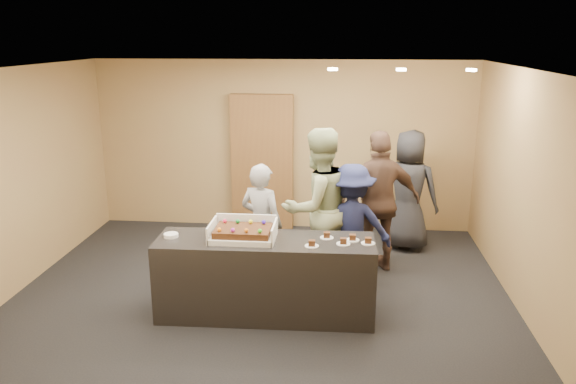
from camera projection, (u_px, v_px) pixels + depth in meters
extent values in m
plane|color=black|center=(263.00, 291.00, 6.94)|extent=(6.00, 6.00, 0.00)
plane|color=white|center=(260.00, 69.00, 6.21)|extent=(6.00, 6.00, 0.00)
cube|color=#A0784D|center=(283.00, 146.00, 8.97)|extent=(6.00, 0.04, 2.70)
cube|color=#A0784D|center=(214.00, 273.00, 4.18)|extent=(6.00, 0.04, 2.70)
cube|color=#A0784D|center=(18.00, 180.00, 6.85)|extent=(0.04, 5.00, 2.70)
cube|color=#A0784D|center=(525.00, 193.00, 6.30)|extent=(0.04, 5.00, 2.70)
cube|color=black|center=(266.00, 278.00, 6.26)|extent=(2.42, 0.76, 0.90)
cube|color=brown|center=(262.00, 163.00, 8.99)|extent=(0.99, 0.15, 2.18)
cube|color=white|center=(243.00, 236.00, 6.15)|extent=(0.69, 0.48, 0.06)
cube|color=white|center=(212.00, 230.00, 6.16)|extent=(0.02, 0.48, 0.19)
cube|color=white|center=(274.00, 232.00, 6.10)|extent=(0.02, 0.48, 0.19)
cube|color=white|center=(247.00, 223.00, 6.36)|extent=(0.69, 0.02, 0.21)
cube|color=black|center=(243.00, 231.00, 6.13)|extent=(0.61, 0.42, 0.07)
sphere|color=#E21A46|center=(225.00, 221.00, 6.28)|extent=(0.05, 0.05, 0.05)
sphere|color=#178A31|center=(238.00, 221.00, 6.26)|extent=(0.05, 0.05, 0.05)
sphere|color=#FFF81A|center=(251.00, 222.00, 6.25)|extent=(0.05, 0.05, 0.05)
sphere|color=#371ADE|center=(264.00, 222.00, 6.24)|extent=(0.05, 0.05, 0.05)
sphere|color=orange|center=(219.00, 230.00, 6.00)|extent=(0.05, 0.05, 0.05)
sphere|color=purple|center=(233.00, 230.00, 5.98)|extent=(0.05, 0.05, 0.05)
sphere|color=orange|center=(246.00, 231.00, 5.97)|extent=(0.05, 0.05, 0.05)
sphere|color=green|center=(260.00, 231.00, 5.96)|extent=(0.05, 0.05, 0.05)
cylinder|color=white|center=(171.00, 235.00, 6.21)|extent=(0.16, 0.16, 0.04)
cylinder|color=white|center=(312.00, 246.00, 5.94)|extent=(0.15, 0.15, 0.01)
cube|color=black|center=(312.00, 243.00, 5.93)|extent=(0.07, 0.06, 0.06)
cylinder|color=white|center=(327.00, 238.00, 6.19)|extent=(0.15, 0.15, 0.01)
cube|color=black|center=(327.00, 235.00, 6.18)|extent=(0.07, 0.06, 0.06)
cylinder|color=white|center=(343.00, 244.00, 6.00)|extent=(0.15, 0.15, 0.01)
cube|color=black|center=(343.00, 241.00, 6.00)|extent=(0.07, 0.06, 0.06)
cylinder|color=white|center=(353.00, 240.00, 6.11)|extent=(0.15, 0.15, 0.01)
cube|color=black|center=(353.00, 237.00, 6.10)|extent=(0.07, 0.06, 0.06)
cylinder|color=white|center=(368.00, 243.00, 6.02)|extent=(0.15, 0.15, 0.01)
cube|color=black|center=(368.00, 240.00, 6.01)|extent=(0.07, 0.06, 0.06)
imported|color=#A1A1A6|center=(262.00, 225.00, 7.00)|extent=(0.67, 0.56, 1.56)
imported|color=#9DA97B|center=(318.00, 208.00, 6.95)|extent=(1.23, 1.17, 1.99)
imported|color=#1A1F47|center=(351.00, 226.00, 6.94)|extent=(1.05, 0.66, 1.56)
imported|color=#4F362A|center=(379.00, 202.00, 7.36)|extent=(1.19, 0.76, 1.89)
imported|color=#232428|center=(408.00, 190.00, 8.14)|extent=(1.01, 0.83, 1.77)
cylinder|color=#FFEAC6|center=(333.00, 69.00, 6.62)|extent=(0.12, 0.12, 0.03)
cylinder|color=#FFEAC6|center=(401.00, 70.00, 6.55)|extent=(0.12, 0.12, 0.03)
cylinder|color=#FFEAC6|center=(471.00, 70.00, 6.48)|extent=(0.12, 0.12, 0.03)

